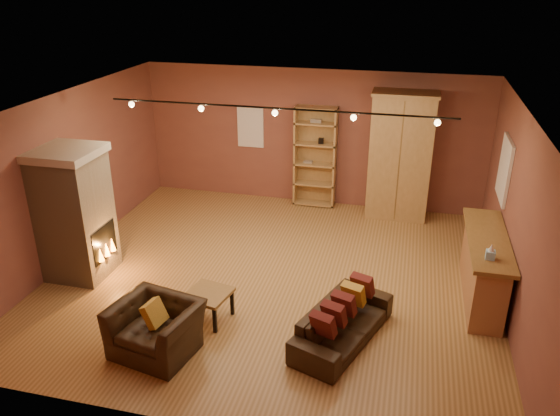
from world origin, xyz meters
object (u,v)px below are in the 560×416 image
(armoire, at_px, (400,156))
(bar_counter, at_px, (483,267))
(loveseat, at_px, (343,316))
(fireplace, at_px, (75,213))
(coffee_table, at_px, (208,296))
(bookcase, at_px, (316,156))
(armchair, at_px, (155,321))

(armoire, distance_m, bar_counter, 3.18)
(loveseat, bearing_deg, fireplace, 100.00)
(bar_counter, xyz_separation_m, coffee_table, (-3.78, -1.51, -0.14))
(fireplace, bearing_deg, armoire, 36.06)
(bar_counter, bearing_deg, bookcase, 136.12)
(bookcase, height_order, armoire, armoire)
(loveseat, bearing_deg, armoire, 13.40)
(fireplace, relative_size, armchair, 1.83)
(fireplace, xyz_separation_m, bar_counter, (6.24, 0.77, -0.55))
(fireplace, height_order, coffee_table, fireplace)
(bookcase, bearing_deg, armchair, -101.73)
(bookcase, bearing_deg, armoire, -6.98)
(armoire, relative_size, loveseat, 1.36)
(bar_counter, height_order, armchair, bar_counter)
(bar_counter, xyz_separation_m, loveseat, (-1.88, -1.53, -0.15))
(armoire, xyz_separation_m, bar_counter, (1.39, -2.76, -0.74))
(bar_counter, relative_size, coffee_table, 3.12)
(bar_counter, xyz_separation_m, armchair, (-4.19, -2.32, -0.06))
(fireplace, relative_size, coffee_table, 3.14)
(armchair, bearing_deg, fireplace, 154.06)
(armoire, xyz_separation_m, armchair, (-2.80, -5.09, -0.80))
(fireplace, distance_m, loveseat, 4.48)
(fireplace, height_order, loveseat, fireplace)
(armchair, bearing_deg, bookcase, 89.55)
(fireplace, xyz_separation_m, armchair, (2.05, -1.56, -0.60))
(fireplace, bearing_deg, bookcase, 49.88)
(armoire, height_order, loveseat, armoire)
(bookcase, distance_m, loveseat, 4.71)
(bookcase, distance_m, bar_counter, 4.32)
(fireplace, height_order, bar_counter, fireplace)
(coffee_table, bearing_deg, armchair, -116.52)
(armoire, height_order, armchair, armoire)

